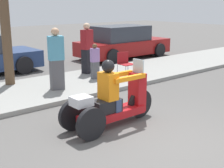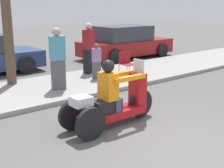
{
  "view_description": "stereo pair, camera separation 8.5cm",
  "coord_description": "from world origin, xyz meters",
  "px_view_note": "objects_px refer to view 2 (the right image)",
  "views": [
    {
      "loc": [
        -4.14,
        -3.34,
        2.48
      ],
      "look_at": [
        -0.25,
        1.35,
        0.9
      ],
      "focal_mm": 50.0,
      "sensor_mm": 36.0,
      "label": 1
    },
    {
      "loc": [
        -4.07,
        -3.39,
        2.48
      ],
      "look_at": [
        -0.25,
        1.35,
        0.9
      ],
      "focal_mm": 50.0,
      "sensor_mm": 36.0,
      "label": 2
    }
  ],
  "objects_px": {
    "spectator_with_child": "(89,49)",
    "folding_chair_set_back": "(127,62)",
    "spectator_by_tree": "(97,62)",
    "parked_car_lot_right": "(125,43)",
    "tree_trunk": "(8,29)",
    "motorcycle_trike": "(112,102)",
    "spectator_mid_group": "(58,60)"
  },
  "relations": [
    {
      "from": "spectator_mid_group",
      "to": "parked_car_lot_right",
      "type": "distance_m",
      "value": 6.33
    },
    {
      "from": "motorcycle_trike",
      "to": "folding_chair_set_back",
      "type": "height_order",
      "value": "motorcycle_trike"
    },
    {
      "from": "spectator_with_child",
      "to": "spectator_by_tree",
      "type": "bearing_deg",
      "value": -109.43
    },
    {
      "from": "spectator_by_tree",
      "to": "parked_car_lot_right",
      "type": "distance_m",
      "value": 4.82
    },
    {
      "from": "spectator_by_tree",
      "to": "tree_trunk",
      "type": "xyz_separation_m",
      "value": [
        -2.39,
        1.07,
        1.08
      ]
    },
    {
      "from": "parked_car_lot_right",
      "to": "tree_trunk",
      "type": "relative_size",
      "value": 1.37
    },
    {
      "from": "parked_car_lot_right",
      "to": "tree_trunk",
      "type": "height_order",
      "value": "tree_trunk"
    },
    {
      "from": "spectator_mid_group",
      "to": "spectator_by_tree",
      "type": "xyz_separation_m",
      "value": [
        1.59,
        0.35,
        -0.29
      ]
    },
    {
      "from": "spectator_by_tree",
      "to": "spectator_mid_group",
      "type": "bearing_deg",
      "value": -167.65
    },
    {
      "from": "spectator_mid_group",
      "to": "tree_trunk",
      "type": "distance_m",
      "value": 1.82
    },
    {
      "from": "spectator_with_child",
      "to": "tree_trunk",
      "type": "bearing_deg",
      "value": 175.16
    },
    {
      "from": "spectator_with_child",
      "to": "parked_car_lot_right",
      "type": "height_order",
      "value": "spectator_with_child"
    },
    {
      "from": "folding_chair_set_back",
      "to": "parked_car_lot_right",
      "type": "height_order",
      "value": "parked_car_lot_right"
    },
    {
      "from": "spectator_mid_group",
      "to": "spectator_by_tree",
      "type": "relative_size",
      "value": 1.53
    },
    {
      "from": "spectator_with_child",
      "to": "folding_chair_set_back",
      "type": "distance_m",
      "value": 1.47
    },
    {
      "from": "folding_chair_set_back",
      "to": "parked_car_lot_right",
      "type": "bearing_deg",
      "value": 49.5
    },
    {
      "from": "folding_chair_set_back",
      "to": "tree_trunk",
      "type": "height_order",
      "value": "tree_trunk"
    },
    {
      "from": "motorcycle_trike",
      "to": "tree_trunk",
      "type": "height_order",
      "value": "tree_trunk"
    },
    {
      "from": "tree_trunk",
      "to": "spectator_with_child",
      "type": "bearing_deg",
      "value": -4.84
    },
    {
      "from": "spectator_mid_group",
      "to": "parked_car_lot_right",
      "type": "relative_size",
      "value": 0.39
    },
    {
      "from": "folding_chair_set_back",
      "to": "spectator_with_child",
      "type": "bearing_deg",
      "value": 113.2
    },
    {
      "from": "folding_chair_set_back",
      "to": "tree_trunk",
      "type": "xyz_separation_m",
      "value": [
        -3.25,
        1.55,
        1.12
      ]
    },
    {
      "from": "motorcycle_trike",
      "to": "spectator_with_child",
      "type": "height_order",
      "value": "spectator_with_child"
    },
    {
      "from": "spectator_by_tree",
      "to": "parked_car_lot_right",
      "type": "bearing_deg",
      "value": 37.94
    },
    {
      "from": "spectator_with_child",
      "to": "folding_chair_set_back",
      "type": "xyz_separation_m",
      "value": [
        0.57,
        -1.32,
        -0.33
      ]
    },
    {
      "from": "motorcycle_trike",
      "to": "spectator_by_tree",
      "type": "distance_m",
      "value": 3.75
    },
    {
      "from": "motorcycle_trike",
      "to": "parked_car_lot_right",
      "type": "height_order",
      "value": "parked_car_lot_right"
    },
    {
      "from": "parked_car_lot_right",
      "to": "motorcycle_trike",
      "type": "bearing_deg",
      "value": -133.07
    },
    {
      "from": "motorcycle_trike",
      "to": "parked_car_lot_right",
      "type": "bearing_deg",
      "value": 46.93
    },
    {
      "from": "motorcycle_trike",
      "to": "folding_chair_set_back",
      "type": "distance_m",
      "value": 3.92
    },
    {
      "from": "spectator_mid_group",
      "to": "tree_trunk",
      "type": "height_order",
      "value": "tree_trunk"
    },
    {
      "from": "motorcycle_trike",
      "to": "parked_car_lot_right",
      "type": "distance_m",
      "value": 8.43
    }
  ]
}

